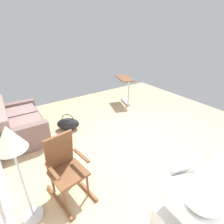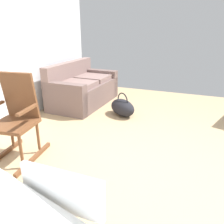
{
  "view_description": "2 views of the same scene",
  "coord_description": "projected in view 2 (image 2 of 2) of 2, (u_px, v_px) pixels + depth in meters",
  "views": [
    {
      "loc": [
        -2.38,
        2.28,
        2.42
      ],
      "look_at": [
        0.3,
        0.43,
        0.79
      ],
      "focal_mm": 28.07,
      "sensor_mm": 36.0,
      "label": 1
    },
    {
      "loc": [
        -2.38,
        -0.31,
        1.57
      ],
      "look_at": [
        -0.06,
        0.62,
        0.63
      ],
      "focal_mm": 37.61,
      "sensor_mm": 36.0,
      "label": 2
    }
  ],
  "objects": [
    {
      "name": "rocking_chair",
      "position": [
        17.0,
        118.0,
        2.83
      ],
      "size": [
        0.82,
        0.58,
        1.05
      ],
      "color": "brown",
      "rests_on": "ground"
    },
    {
      "name": "ground_plane",
      "position": [
        164.0,
        168.0,
        2.73
      ],
      "size": [
        6.71,
        6.71,
        0.0
      ],
      "primitive_type": "plane",
      "color": "tan"
    },
    {
      "name": "couch",
      "position": [
        83.0,
        89.0,
        4.87
      ],
      "size": [
        1.62,
        0.89,
        0.85
      ],
      "color": "#68534F",
      "rests_on": "ground"
    },
    {
      "name": "duffel_bag",
      "position": [
        122.0,
        107.0,
        4.27
      ],
      "size": [
        0.58,
        0.64,
        0.43
      ],
      "color": "black",
      "rests_on": "ground"
    }
  ]
}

